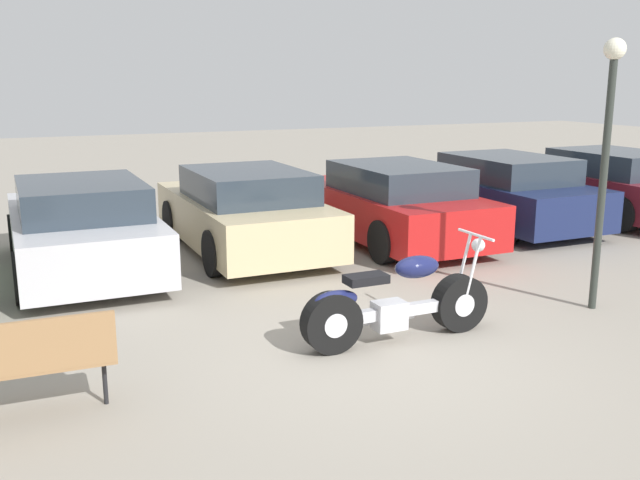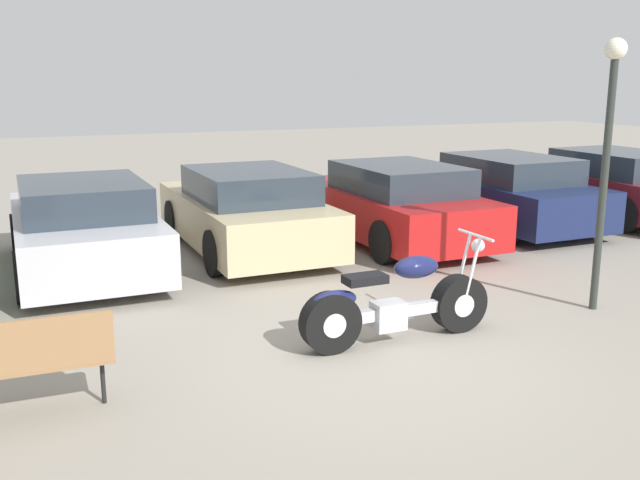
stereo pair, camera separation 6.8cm
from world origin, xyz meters
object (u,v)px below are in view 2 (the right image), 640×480
at_px(parked_car_navy, 502,192).
at_px(park_bench, 6,360).
at_px(parked_car_silver, 84,227).
at_px(motorcycle, 395,305).
at_px(parked_car_maroon, 610,185).
at_px(parked_car_red, 393,204).
at_px(lamp_post, 608,135).
at_px(parked_car_champagne, 246,211).

xyz_separation_m(parked_car_navy, park_bench, (-8.64, -4.84, -0.10)).
bearing_deg(park_bench, parked_car_silver, 76.93).
distance_m(motorcycle, parked_car_maroon, 8.56).
bearing_deg(parked_car_red, park_bench, -143.54).
height_order(motorcycle, parked_car_navy, parked_car_navy).
bearing_deg(parked_car_silver, lamp_post, -38.24).
distance_m(parked_car_red, lamp_post, 4.46).
bearing_deg(parked_car_champagne, parked_car_red, -8.08).
bearing_deg(motorcycle, parked_car_red, 60.72).
relative_size(parked_car_navy, park_bench, 2.53).
bearing_deg(park_bench, parked_car_navy, 29.27).
relative_size(parked_car_champagne, park_bench, 2.53).
height_order(parked_car_silver, parked_car_champagne, same).
distance_m(parked_car_silver, parked_car_navy, 7.56).
distance_m(parked_car_silver, parked_car_red, 5.04).
height_order(parked_car_red, parked_car_maroon, same).
bearing_deg(park_bench, parked_car_maroon, 22.75).
bearing_deg(lamp_post, parked_car_red, 95.78).
relative_size(parked_car_champagne, parked_car_navy, 1.00).
bearing_deg(parked_car_silver, motorcycle, -57.77).
bearing_deg(motorcycle, parked_car_silver, 122.23).
bearing_deg(parked_car_champagne, park_bench, -126.40).
distance_m(motorcycle, parked_car_red, 4.79).
bearing_deg(parked_car_silver, park_bench, -103.07).
distance_m(parked_car_silver, park_bench, 4.75).
xyz_separation_m(parked_car_champagne, parked_car_maroon, (7.56, -0.20, 0.00)).
bearing_deg(parked_car_navy, parked_car_red, -172.72).
distance_m(parked_car_champagne, parked_car_navy, 5.04).
bearing_deg(parked_car_navy, park_bench, -150.73).
xyz_separation_m(parked_car_red, parked_car_navy, (2.52, 0.32, 0.00)).
bearing_deg(parked_car_maroon, parked_car_champagne, 178.50).
relative_size(motorcycle, lamp_post, 0.69).
bearing_deg(parked_car_navy, lamp_post, -114.89).
bearing_deg(parked_car_silver, parked_car_navy, 1.59).
relative_size(parked_car_champagne, parked_car_red, 1.00).
xyz_separation_m(parked_car_navy, lamp_post, (-2.10, -4.52, 1.46)).
distance_m(parked_car_champagne, park_bench, 6.06).
bearing_deg(park_bench, parked_car_champagne, 53.60).
height_order(motorcycle, lamp_post, lamp_post).
height_order(parked_car_champagne, parked_car_navy, same).
bearing_deg(parked_car_silver, parked_car_maroon, 0.27).
height_order(motorcycle, parked_car_silver, parked_car_silver).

